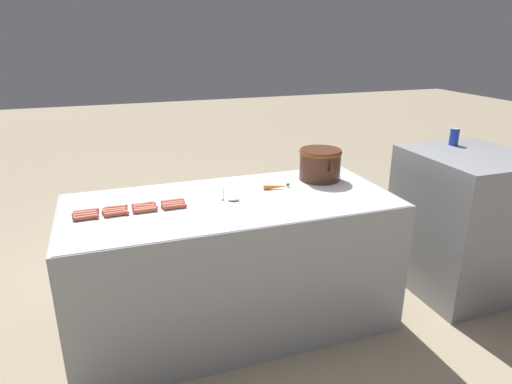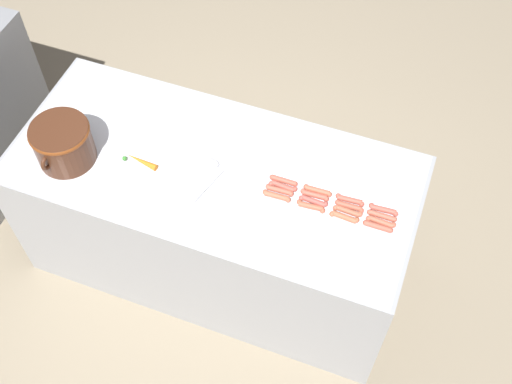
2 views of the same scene
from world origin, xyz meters
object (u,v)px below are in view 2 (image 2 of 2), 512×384
at_px(hot_dog_8, 382,216).
at_px(hot_dog_4, 381,222).
at_px(hot_dog_7, 279,190).
at_px(hot_dog_9, 349,206).
at_px(bean_pot, 63,142).
at_px(hot_dog_10, 315,195).
at_px(hot_dog_0, 378,227).
at_px(hot_dog_1, 344,217).
at_px(hot_dog_13, 350,200).
at_px(hot_dog_14, 318,191).
at_px(hot_dog_5, 348,211).
at_px(carrot, 140,161).
at_px(hot_dog_2, 311,206).
at_px(hot_dog_12, 383,210).
at_px(hot_dog_11, 283,186).
at_px(serving_spoon, 211,170).
at_px(hot_dog_6, 313,201).
at_px(hot_dog_15, 284,181).
at_px(hot_dog_3, 277,196).

bearing_deg(hot_dog_8, hot_dog_4, -174.02).
relative_size(hot_dog_7, hot_dog_9, 1.00).
xyz_separation_m(hot_dog_8, hot_dog_9, (-0.00, 0.15, 0.00)).
height_order(hot_dog_8, bean_pot, bean_pot).
bearing_deg(hot_dog_10, hot_dog_0, -101.67).
distance_m(hot_dog_4, hot_dog_10, 0.33).
height_order(hot_dog_0, hot_dog_7, same).
distance_m(hot_dog_1, hot_dog_4, 0.16).
height_order(hot_dog_13, hot_dog_14, same).
xyz_separation_m(hot_dog_4, hot_dog_5, (0.00, 0.16, 0.00)).
height_order(hot_dog_0, carrot, carrot).
bearing_deg(hot_dog_1, hot_dog_2, 88.95).
xyz_separation_m(hot_dog_7, bean_pot, (-0.16, 1.03, 0.11)).
bearing_deg(hot_dog_7, hot_dog_12, -82.49).
relative_size(hot_dog_8, hot_dog_14, 1.00).
relative_size(hot_dog_8, hot_dog_11, 1.00).
bearing_deg(hot_dog_12, serving_spoon, 94.41).
bearing_deg(hot_dog_8, hot_dog_6, 95.78).
bearing_deg(serving_spoon, carrot, 102.00).
distance_m(hot_dog_5, hot_dog_15, 0.34).
relative_size(hot_dog_4, hot_dog_8, 1.00).
bearing_deg(hot_dog_6, hot_dog_3, 100.61).
relative_size(hot_dog_0, hot_dog_13, 1.00).
distance_m(hot_dog_11, hot_dog_15, 0.03).
relative_size(hot_dog_11, bean_pot, 0.39).
xyz_separation_m(hot_dog_14, bean_pot, (-0.22, 1.19, 0.11)).
distance_m(hot_dog_7, carrot, 0.69).
relative_size(hot_dog_6, bean_pot, 0.39).
xyz_separation_m(hot_dog_9, hot_dog_11, (-0.00, 0.32, 0.00)).
bearing_deg(hot_dog_6, hot_dog_11, 79.00).
bearing_deg(hot_dog_4, hot_dog_2, 95.26).
distance_m(hot_dog_3, hot_dog_7, 0.03).
relative_size(hot_dog_1, hot_dog_10, 1.00).
bearing_deg(hot_dog_12, hot_dog_2, 107.23).
height_order(hot_dog_4, hot_dog_5, same).
bearing_deg(hot_dog_0, hot_dog_12, -0.91).
bearing_deg(hot_dog_9, hot_dog_6, 100.93).
bearing_deg(serving_spoon, hot_dog_8, -88.01).
bearing_deg(hot_dog_8, hot_dog_9, 90.13).
relative_size(hot_dog_0, hot_dog_9, 1.00).
height_order(hot_dog_1, hot_dog_7, same).
distance_m(hot_dog_0, hot_dog_4, 0.03).
bearing_deg(hot_dog_9, hot_dog_3, 100.77).
height_order(hot_dog_9, carrot, carrot).
xyz_separation_m(hot_dog_3, hot_dog_5, (0.03, -0.33, 0.00)).
height_order(hot_dog_4, hot_dog_10, same).
bearing_deg(hot_dog_15, hot_dog_1, -106.75).
relative_size(hot_dog_1, hot_dog_11, 1.00).
height_order(hot_dog_6, hot_dog_10, same).
height_order(hot_dog_3, serving_spoon, hot_dog_3).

